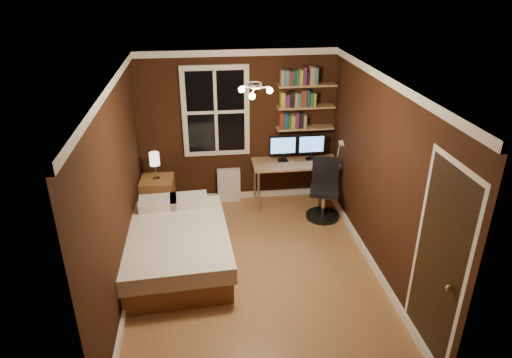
{
  "coord_description": "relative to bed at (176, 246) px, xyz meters",
  "views": [
    {
      "loc": [
        -0.59,
        -4.9,
        3.64
      ],
      "look_at": [
        0.09,
        0.45,
        1.1
      ],
      "focal_mm": 32.0,
      "sensor_mm": 36.0,
      "label": 1
    }
  ],
  "objects": [
    {
      "name": "wall_left",
      "position": [
        -0.6,
        -0.27,
        0.98
      ],
      "size": [
        0.04,
        4.2,
        2.5
      ],
      "primitive_type": "cube",
      "color": "black",
      "rests_on": "ground"
    },
    {
      "name": "books_row_middle",
      "position": [
        2.08,
        1.71,
        1.46
      ],
      "size": [
        0.54,
        0.16,
        0.23
      ],
      "primitive_type": null,
      "color": "navy",
      "rests_on": "bookshelf_middle"
    },
    {
      "name": "ceiling_fixture",
      "position": [
        1.0,
        -0.37,
        2.13
      ],
      "size": [
        0.44,
        0.44,
        0.18
      ],
      "primitive_type": null,
      "color": "beige",
      "rests_on": "ceiling"
    },
    {
      "name": "bookshelf_lower",
      "position": [
        2.08,
        1.71,
        0.98
      ],
      "size": [
        0.92,
        0.22,
        0.03
      ],
      "primitive_type": "cube",
      "color": "#A0804D",
      "rests_on": "wall_back"
    },
    {
      "name": "radiator",
      "position": [
        0.82,
        1.73,
        0.01
      ],
      "size": [
        0.38,
        0.13,
        0.57
      ],
      "primitive_type": "cube",
      "color": "white",
      "rests_on": "ground"
    },
    {
      "name": "monitor_left",
      "position": [
        1.7,
        1.6,
        0.68
      ],
      "size": [
        0.45,
        0.12,
        0.43
      ],
      "primitive_type": null,
      "color": "black",
      "rests_on": "desk"
    },
    {
      "name": "wall_back",
      "position": [
        1.0,
        1.83,
        0.98
      ],
      "size": [
        3.2,
        0.04,
        2.5
      ],
      "primitive_type": "cube",
      "color": "black",
      "rests_on": "ground"
    },
    {
      "name": "desk",
      "position": [
        1.98,
        1.52,
        0.4
      ],
      "size": [
        1.56,
        0.58,
        0.74
      ],
      "color": "#A0804D",
      "rests_on": "ground"
    },
    {
      "name": "wall_right",
      "position": [
        2.6,
        -0.27,
        0.98
      ],
      "size": [
        0.04,
        4.2,
        2.5
      ],
      "primitive_type": "cube",
      "color": "black",
      "rests_on": "ground"
    },
    {
      "name": "bookshelf_middle",
      "position": [
        2.08,
        1.71,
        1.33
      ],
      "size": [
        0.92,
        0.22,
        0.03
      ],
      "primitive_type": "cube",
      "color": "#A0804D",
      "rests_on": "wall_back"
    },
    {
      "name": "office_chair",
      "position": [
        2.26,
        1.01,
        0.09
      ],
      "size": [
        0.53,
        0.53,
        0.96
      ],
      "rotation": [
        0.0,
        0.0,
        -0.28
      ],
      "color": "black",
      "rests_on": "ground"
    },
    {
      "name": "desk_lamp",
      "position": [
        2.6,
        1.4,
        0.69
      ],
      "size": [
        0.14,
        0.32,
        0.44
      ],
      "primitive_type": null,
      "color": "silver",
      "rests_on": "desk"
    },
    {
      "name": "bed",
      "position": [
        0.0,
        0.0,
        0.0
      ],
      "size": [
        1.46,
        1.96,
        0.64
      ],
      "rotation": [
        0.0,
        0.0,
        0.06
      ],
      "color": "brown",
      "rests_on": "ground"
    },
    {
      "name": "window",
      "position": [
        0.65,
        1.8,
        1.28
      ],
      "size": [
        1.06,
        0.06,
        1.46
      ],
      "primitive_type": "cube",
      "color": "white",
      "rests_on": "wall_back"
    },
    {
      "name": "monitor_right",
      "position": [
        2.17,
        1.6,
        0.68
      ],
      "size": [
        0.45,
        0.12,
        0.43
      ],
      "primitive_type": null,
      "color": "black",
      "rests_on": "desk"
    },
    {
      "name": "door",
      "position": [
        2.59,
        -1.82,
        0.75
      ],
      "size": [
        0.03,
        0.82,
        2.05
      ],
      "primitive_type": null,
      "color": "black",
      "rests_on": "ground"
    },
    {
      "name": "books_row_lower",
      "position": [
        2.08,
        1.71,
        1.11
      ],
      "size": [
        0.42,
        0.16,
        0.23
      ],
      "primitive_type": null,
      "color": "maroon",
      "rests_on": "bookshelf_lower"
    },
    {
      "name": "books_row_upper",
      "position": [
        2.08,
        1.71,
        1.81
      ],
      "size": [
        0.6,
        0.16,
        0.23
      ],
      "primitive_type": null,
      "color": "#25562C",
      "rests_on": "bookshelf_upper"
    },
    {
      "name": "bedside_lamp",
      "position": [
        -0.32,
        1.38,
        0.57
      ],
      "size": [
        0.15,
        0.15,
        0.44
      ],
      "primitive_type": null,
      "color": "white",
      "rests_on": "nightstand"
    },
    {
      "name": "bookshelf_upper",
      "position": [
        2.08,
        1.71,
        1.68
      ],
      "size": [
        0.92,
        0.22,
        0.03
      ],
      "primitive_type": "cube",
      "color": "#A0804D",
      "rests_on": "wall_back"
    },
    {
      "name": "door_knob",
      "position": [
        2.55,
        -2.12,
        0.73
      ],
      "size": [
        0.06,
        0.06,
        0.06
      ],
      "primitive_type": "sphere",
      "color": "gold",
      "rests_on": "door"
    },
    {
      "name": "ceiling",
      "position": [
        1.0,
        -0.27,
        2.23
      ],
      "size": [
        3.2,
        4.2,
        0.02
      ],
      "primitive_type": "cube",
      "color": "white",
      "rests_on": "wall_back"
    },
    {
      "name": "nightstand",
      "position": [
        -0.32,
        1.38,
        0.04
      ],
      "size": [
        0.52,
        0.52,
        0.63
      ],
      "primitive_type": "cube",
      "rotation": [
        0.0,
        0.0,
        -0.04
      ],
      "color": "brown",
      "rests_on": "ground"
    },
    {
      "name": "floor",
      "position": [
        1.0,
        -0.27,
        -0.27
      ],
      "size": [
        4.2,
        4.2,
        0.0
      ],
      "primitive_type": "plane",
      "color": "brown",
      "rests_on": "ground"
    }
  ]
}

